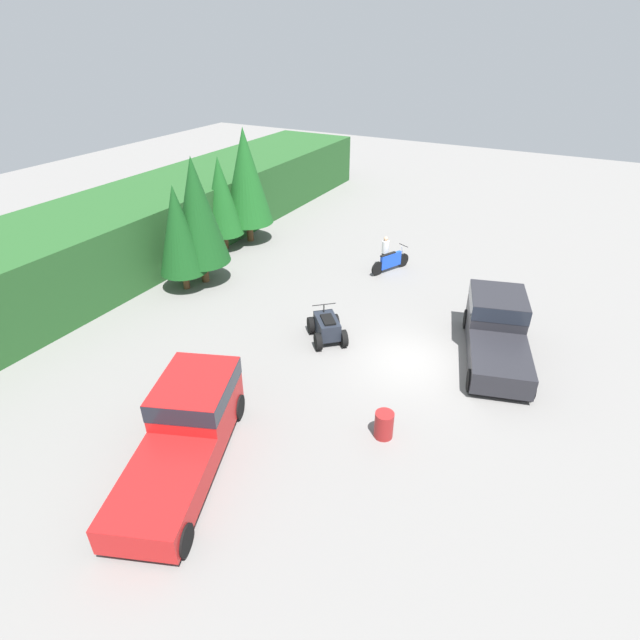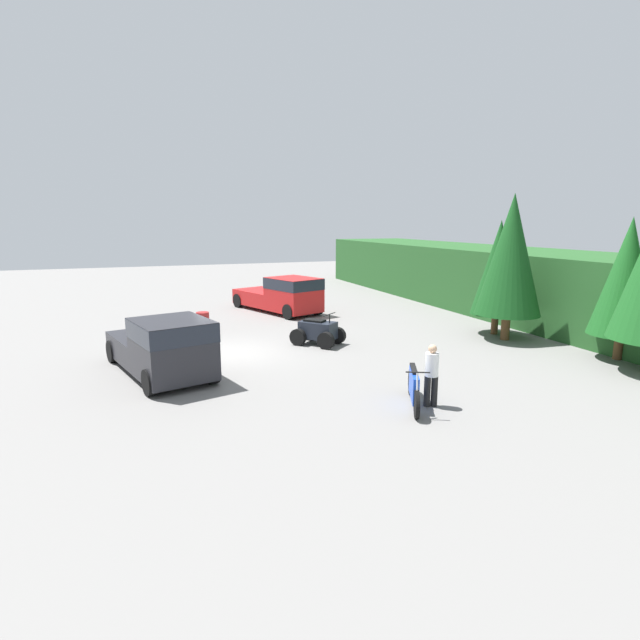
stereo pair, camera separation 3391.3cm
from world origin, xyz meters
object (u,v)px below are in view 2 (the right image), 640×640
at_px(pickup_truck_red, 284,294).
at_px(quad_atv, 318,332).
at_px(dirt_bike, 414,387).
at_px(steel_barrel, 203,322).
at_px(rider_person, 432,373).
at_px(pickup_truck_second, 164,346).

xyz_separation_m(pickup_truck_red, quad_atv, (7.35, -0.66, -0.51)).
distance_m(dirt_bike, steel_barrel, 12.09).
height_order(pickup_truck_red, rider_person, pickup_truck_red).
xyz_separation_m(quad_atv, rider_person, (7.47, 0.54, 0.41)).
xyz_separation_m(dirt_bike, rider_person, (0.19, 0.41, 0.42)).
distance_m(pickup_truck_second, rider_person, 8.31).
bearing_deg(steel_barrel, pickup_truck_red, 124.88).
bearing_deg(dirt_bike, rider_person, 90.28).
relative_size(pickup_truck_red, dirt_bike, 2.70).
relative_size(dirt_bike, quad_atv, 1.01).
xyz_separation_m(pickup_truck_second, quad_atv, (-2.35, 6.01, -0.51)).
xyz_separation_m(dirt_bike, steel_barrel, (-11.34, -4.18, -0.07)).
relative_size(rider_person, steel_barrel, 1.93).
bearing_deg(steel_barrel, quad_atv, 44.86).
bearing_deg(quad_atv, pickup_truck_second, -110.14).
relative_size(pickup_truck_red, pickup_truck_second, 1.10).
xyz_separation_m(pickup_truck_red, rider_person, (14.82, -0.12, -0.11)).
distance_m(pickup_truck_second, quad_atv, 6.47).
bearing_deg(quad_atv, dirt_bike, -40.46).
bearing_deg(steel_barrel, pickup_truck_second, -17.01).
bearing_deg(quad_atv, pickup_truck_red, 133.36).
xyz_separation_m(pickup_truck_red, steel_barrel, (3.28, -4.71, -0.59)).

